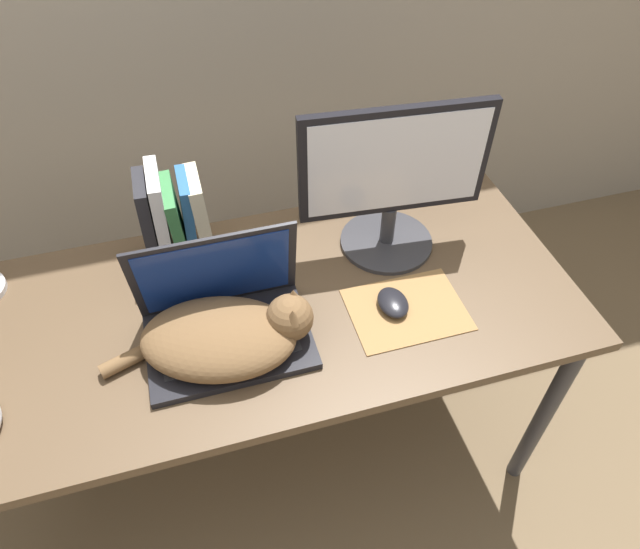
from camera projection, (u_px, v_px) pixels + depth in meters
The scene contains 7 objects.
desk at pixel (265, 324), 1.39m from camera, with size 1.49×0.66×0.71m.
laptop at pixel (225, 320), 1.24m from camera, with size 0.36×0.24×0.25m.
cat at pixel (227, 336), 1.20m from camera, with size 0.46×0.30×0.13m.
external_monitor at pixel (393, 180), 1.34m from camera, with size 0.45×0.24×0.39m.
mousepad at pixel (407, 310), 1.32m from camera, with size 0.27×0.20×0.00m.
computer_mouse at pixel (393, 303), 1.32m from camera, with size 0.07×0.10×0.03m.
book_row at pixel (174, 220), 1.37m from camera, with size 0.16×0.15×0.26m.
Camera 1 is at (-0.11, -0.55, 1.72)m, focal length 32.00 mm.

